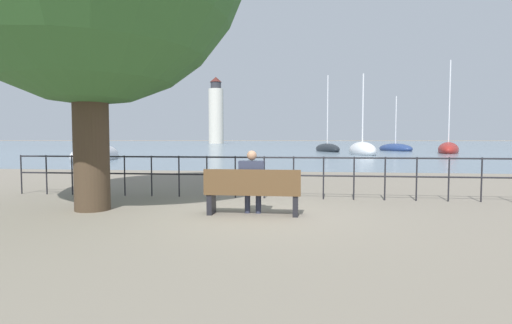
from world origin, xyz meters
name	(u,v)px	position (x,y,z in m)	size (l,w,h in m)	color
ground_plane	(253,215)	(0.00, 0.00, 0.00)	(1000.00, 1000.00, 0.00)	gray
harbor_water	(302,143)	(0.00, 160.39, 0.00)	(600.00, 300.00, 0.01)	slate
park_bench	(252,193)	(0.00, -0.06, 0.43)	(1.86, 0.45, 0.90)	brown
seated_person_left	(252,179)	(-0.02, 0.01, 0.69)	(0.49, 0.35, 1.25)	#2D3347
promenade_railing	(264,170)	(0.00, 2.19, 0.69)	(13.18, 0.04, 1.05)	black
sailboat_0	(395,149)	(12.48, 44.80, 0.29)	(4.69, 6.40, 7.28)	navy
sailboat_1	(327,149)	(3.74, 41.21, 0.31)	(3.67, 7.40, 9.54)	black
sailboat_2	(362,151)	(6.49, 31.37, 0.37)	(2.82, 6.23, 8.20)	white
sailboat_3	(448,150)	(16.21, 36.94, 0.37)	(3.98, 6.69, 10.29)	maroon
sailboat_5	(96,155)	(-13.48, 18.71, 0.34)	(2.95, 7.27, 8.27)	silver
harbor_lighthouse	(216,113)	(-28.99, 126.16, 10.50)	(5.05, 5.05, 22.58)	beige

